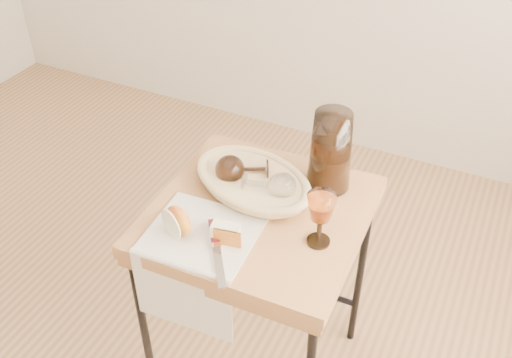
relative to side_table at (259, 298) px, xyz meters
The scene contains 10 objects.
side_table is the anchor object (origin of this frame).
tea_towel 0.40m from the side_table, 120.85° to the right, with size 0.28×0.25×0.01m, color white.
bread_basket 0.39m from the side_table, 126.95° to the left, with size 0.33×0.23×0.05m, color #AB8451, non-canonical shape.
goblet_lying_a 0.43m from the side_table, 134.12° to the left, with size 0.14×0.08×0.08m, color #311D12, non-canonical shape.
goblet_lying_b 0.41m from the side_table, 93.88° to the left, with size 0.13×0.08×0.08m, color white, non-canonical shape.
pitcher 0.53m from the side_table, 55.11° to the left, with size 0.16×0.24×0.28m, color black, non-canonical shape.
wine_goblet 0.48m from the side_table, 14.37° to the right, with size 0.07×0.07×0.15m, color white, non-canonical shape.
apple_half 0.47m from the side_table, 128.85° to the right, with size 0.09×0.05×0.08m, color #AE040C.
apple_wedge 0.42m from the side_table, 98.90° to the right, with size 0.07×0.04×0.05m, color #F9F1C4.
table_knife 0.42m from the side_table, 96.84° to the right, with size 0.23×0.02×0.02m, color silver, non-canonical shape.
Camera 1 is at (1.03, -0.75, 1.76)m, focal length 41.23 mm.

